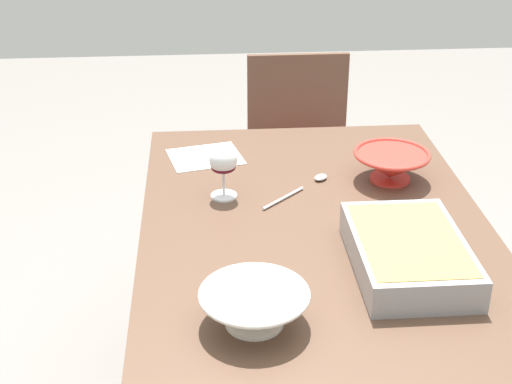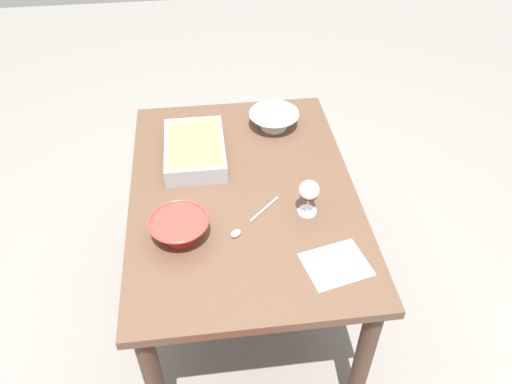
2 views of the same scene
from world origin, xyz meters
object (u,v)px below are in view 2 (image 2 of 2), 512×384
(casserole_dish, at_px, (195,149))
(wine_glass, at_px, (309,192))
(dining_table, at_px, (243,208))
(serving_spoon, at_px, (246,224))
(napkin, at_px, (336,264))
(small_bowl, at_px, (179,227))
(mixing_bowl, at_px, (274,119))

(casserole_dish, bearing_deg, wine_glass, 46.26)
(dining_table, xyz_separation_m, serving_spoon, (0.21, -0.01, 0.11))
(dining_table, distance_m, wine_glass, 0.35)
(casserole_dish, distance_m, napkin, 0.81)
(serving_spoon, bearing_deg, wine_glass, 100.20)
(dining_table, height_order, casserole_dish, casserole_dish)
(wine_glass, height_order, napkin, wine_glass)
(napkin, bearing_deg, small_bowl, -110.45)
(casserole_dish, distance_m, mixing_bowl, 0.41)
(dining_table, height_order, napkin, napkin)
(mixing_bowl, height_order, serving_spoon, mixing_bowl)
(casserole_dish, relative_size, small_bowl, 1.74)
(dining_table, relative_size, napkin, 6.05)
(wine_glass, bearing_deg, dining_table, -125.02)
(small_bowl, relative_size, napkin, 1.03)
(dining_table, bearing_deg, casserole_dish, -142.08)
(small_bowl, bearing_deg, mixing_bowl, 145.84)
(dining_table, xyz_separation_m, wine_glass, (0.16, 0.23, 0.21))
(serving_spoon, bearing_deg, casserole_dish, -158.28)
(dining_table, distance_m, mixing_bowl, 0.48)
(wine_glass, xyz_separation_m, napkin, (0.27, 0.05, -0.10))
(casserole_dish, height_order, small_bowl, small_bowl)
(mixing_bowl, height_order, small_bowl, small_bowl)
(serving_spoon, bearing_deg, dining_table, 178.02)
(dining_table, relative_size, serving_spoon, 6.14)
(serving_spoon, relative_size, napkin, 0.99)
(napkin, bearing_deg, serving_spoon, -128.26)
(wine_glass, distance_m, serving_spoon, 0.26)
(small_bowl, bearing_deg, dining_table, 132.76)
(mixing_bowl, distance_m, serving_spoon, 0.65)
(dining_table, xyz_separation_m, casserole_dish, (-0.23, -0.18, 0.15))
(small_bowl, relative_size, serving_spoon, 1.04)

